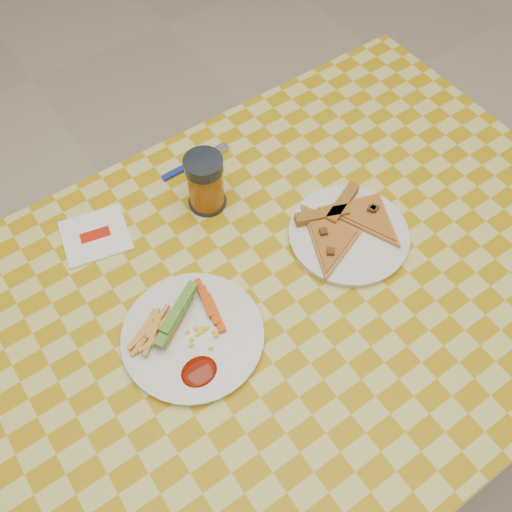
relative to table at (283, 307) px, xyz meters
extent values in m
plane|color=beige|center=(0.00, 0.00, -0.68)|extent=(8.00, 8.00, 0.00)
cylinder|color=silver|center=(-0.54, 0.34, -0.33)|extent=(0.06, 0.06, 0.71)
cylinder|color=silver|center=(0.54, 0.34, -0.33)|extent=(0.06, 0.06, 0.71)
cube|color=#59321E|center=(0.00, 0.00, 0.05)|extent=(1.20, 0.80, 0.04)
cylinder|color=white|center=(-0.19, 0.01, 0.08)|extent=(0.30, 0.30, 0.01)
cylinder|color=white|center=(0.17, 0.02, 0.08)|extent=(0.24, 0.24, 0.01)
cube|color=#25630F|center=(-0.19, 0.05, 0.11)|extent=(0.11, 0.08, 0.02)
cube|color=#E4490A|center=(-0.14, 0.04, 0.09)|extent=(0.07, 0.09, 0.02)
ellipsoid|color=#711002|center=(-0.21, -0.05, 0.09)|extent=(0.06, 0.05, 0.01)
cube|color=#A26924|center=(0.14, 0.08, 0.10)|extent=(0.10, 0.06, 0.02)
cube|color=#A26924|center=(0.19, 0.07, 0.10)|extent=(0.10, 0.06, 0.02)
cylinder|color=black|center=(-0.01, 0.24, 0.08)|extent=(0.08, 0.08, 0.01)
cylinder|color=#934B10|center=(-0.01, 0.24, 0.12)|extent=(0.07, 0.07, 0.10)
cylinder|color=black|center=(-0.01, 0.24, 0.18)|extent=(0.07, 0.07, 0.02)
cube|color=white|center=(-0.23, 0.30, 0.08)|extent=(0.14, 0.14, 0.01)
cube|color=red|center=(-0.23, 0.30, 0.08)|extent=(0.06, 0.04, 0.00)
cube|color=#162598|center=(0.00, 0.35, 0.08)|extent=(0.11, 0.01, 0.01)
cube|color=silver|center=(0.08, 0.35, 0.08)|extent=(0.05, 0.02, 0.00)
camera|label=1|loc=(-0.33, -0.39, 0.97)|focal=40.00mm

